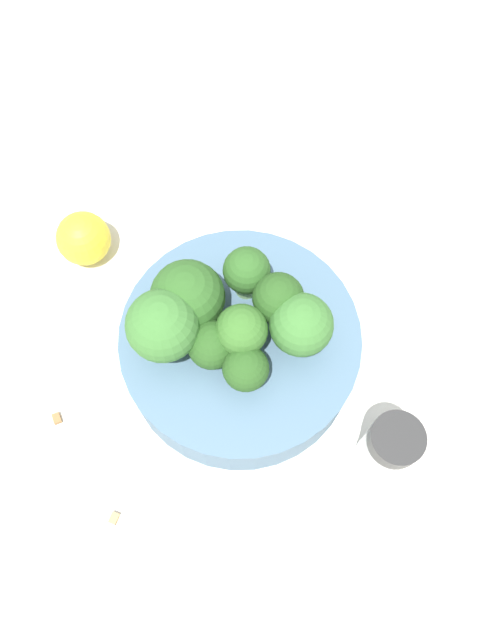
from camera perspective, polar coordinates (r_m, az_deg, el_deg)
The scene contains 14 objects.
ground_plane at distance 0.55m, azimuth 0.00°, elevation -3.48°, with size 3.00×3.00×0.00m, color silver.
bowl at distance 0.52m, azimuth 0.00°, elevation -2.52°, with size 0.20×0.20×0.05m, color slate.
broccoli_floret_0 at distance 0.46m, azimuth 0.75°, elevation -0.97°, with size 0.04×0.04×0.06m.
broccoli_floret_1 at distance 0.48m, azimuth -4.80°, elevation 2.07°, with size 0.06×0.06×0.06m.
broccoli_floret_2 at distance 0.48m, azimuth 3.50°, elevation 1.92°, with size 0.04×0.04×0.06m.
broccoli_floret_3 at distance 0.46m, azimuth -7.03°, elevation -1.07°, with size 0.06×0.06×0.07m.
broccoli_floret_4 at distance 0.49m, azimuth 0.61°, elevation 4.39°, with size 0.04×0.04×0.05m.
broccoli_floret_5 at distance 0.47m, azimuth 5.61°, elevation -0.50°, with size 0.05×0.05×0.06m.
broccoli_floret_6 at distance 0.47m, azimuth -2.59°, elevation -2.35°, with size 0.04×0.04×0.04m.
broccoli_floret_7 at distance 0.46m, azimuth 0.57°, elevation -4.51°, with size 0.04×0.04×0.04m.
pepper_shaker at distance 0.50m, azimuth 13.31°, elevation -11.29°, with size 0.04×0.04×0.08m.
lemon_wedge at distance 0.59m, azimuth -14.11°, elevation 7.25°, with size 0.05×0.05×0.05m, color yellow.
almond_crumb_0 at distance 0.53m, azimuth -11.47°, elevation -17.32°, with size 0.01×0.01×0.01m, color tan.
almond_crumb_1 at distance 0.55m, azimuth -16.45°, elevation -8.58°, with size 0.01×0.01×0.01m, color olive.
Camera 1 is at (0.18, -0.02, 0.52)m, focal length 35.00 mm.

